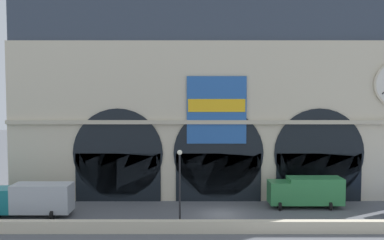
# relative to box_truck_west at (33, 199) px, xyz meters

# --- Properties ---
(ground_plane) EXTENTS (200.00, 200.00, 0.00)m
(ground_plane) POSITION_rel_box_truck_west_xyz_m (18.08, 0.46, -1.70)
(ground_plane) COLOR #54565B
(quay_parapet_wall) EXTENTS (90.00, 0.70, 1.04)m
(quay_parapet_wall) POSITION_rel_box_truck_west_xyz_m (18.08, -4.63, -1.18)
(quay_parapet_wall) COLOR beige
(quay_parapet_wall) RESTS_ON ground
(station_building) EXTENTS (46.08, 5.42, 22.34)m
(station_building) POSITION_rel_box_truck_west_xyz_m (18.11, 7.97, 9.12)
(station_building) COLOR beige
(station_building) RESTS_ON ground
(box_truck_west) EXTENTS (7.50, 2.91, 3.12)m
(box_truck_west) POSITION_rel_box_truck_west_xyz_m (0.00, 0.00, 0.00)
(box_truck_west) COLOR #19727A
(box_truck_west) RESTS_ON ground
(box_truck_mideast) EXTENTS (7.50, 2.91, 3.12)m
(box_truck_mideast) POSITION_rel_box_truck_west_xyz_m (27.00, 3.01, 0.00)
(box_truck_mideast) COLOR #2D7A42
(box_truck_mideast) RESTS_ON ground
(street_lamp_quayside) EXTENTS (0.44, 0.44, 6.90)m
(street_lamp_quayside) POSITION_rel_box_truck_west_xyz_m (14.14, -3.83, 2.71)
(street_lamp_quayside) COLOR black
(street_lamp_quayside) RESTS_ON ground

